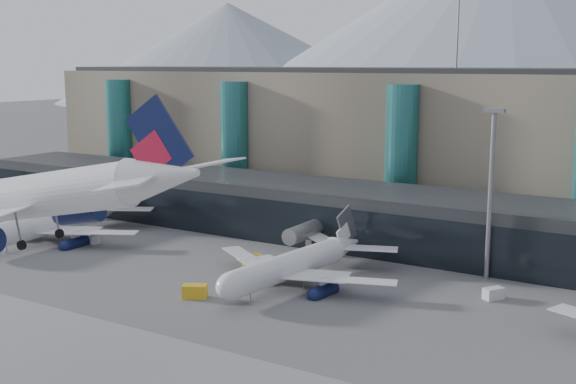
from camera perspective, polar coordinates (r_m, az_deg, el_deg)
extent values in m
plane|color=#515154|center=(88.11, -13.89, -11.50)|extent=(900.00, 900.00, 0.00)
cube|color=black|center=(132.03, 4.14, -1.68)|extent=(170.00, 18.00, 10.00)
cube|color=black|center=(124.59, 2.25, -2.85)|extent=(170.00, 0.40, 8.00)
cylinder|color=slate|center=(156.82, -15.96, -0.45)|extent=(2.80, 14.00, 2.80)
cube|color=slate|center=(157.39, -15.91, -1.52)|extent=(1.20, 1.20, 2.40)
cylinder|color=slate|center=(122.76, 1.77, -2.95)|extent=(2.80, 14.00, 2.80)
cube|color=slate|center=(123.48, 1.77, -4.31)|extent=(1.20, 1.20, 2.40)
cube|color=gray|center=(170.14, 1.65, 4.43)|extent=(130.00, 30.00, 30.00)
cube|color=black|center=(169.28, 1.68, 9.65)|extent=(123.50, 28.00, 1.00)
cylinder|color=#266B69|center=(184.74, -13.13, 4.31)|extent=(6.40, 6.40, 28.00)
cylinder|color=#266B69|center=(162.23, -4.24, 3.76)|extent=(6.40, 6.40, 28.00)
cylinder|color=#266B69|center=(142.80, 8.93, 2.79)|extent=(6.40, 6.40, 28.00)
cylinder|color=slate|center=(155.00, 13.26, 12.11)|extent=(0.40, 0.40, 16.00)
cone|color=gray|center=(541.05, -4.78, 10.75)|extent=(320.00, 320.00, 75.00)
cone|color=gray|center=(453.42, 16.59, 12.69)|extent=(400.00, 400.00, 110.00)
cylinder|color=slate|center=(110.62, 15.69, -0.40)|extent=(0.70, 0.70, 25.00)
cube|color=slate|center=(109.08, 16.01, 6.22)|extent=(3.00, 1.20, 0.60)
cylinder|color=silver|center=(71.77, -19.08, 0.78)|extent=(25.54, 7.18, 4.18)
cone|color=silver|center=(61.78, -8.10, -0.01)|extent=(7.66, 5.02, 4.18)
cube|color=silver|center=(57.64, -10.80, -0.61)|extent=(8.32, 9.74, 0.17)
cube|color=silver|center=(77.43, -13.50, 1.20)|extent=(11.41, 19.02, 0.21)
cylinder|color=#0E153E|center=(77.03, -15.27, -0.54)|extent=(5.28, 2.89, 2.30)
cube|color=silver|center=(65.98, -5.75, 0.88)|extent=(6.73, 10.04, 0.17)
cube|color=#0E153E|center=(61.09, -7.89, 3.05)|extent=(6.23, 1.00, 7.36)
cube|color=#A7142F|center=(61.84, -8.71, 1.95)|extent=(4.18, 0.79, 4.02)
cylinder|color=black|center=(70.04, -19.64, -2.96)|extent=(0.99, 0.48, 0.95)
cylinder|color=black|center=(73.61, -16.94, -2.19)|extent=(0.99, 0.48, 0.95)
cylinder|color=silver|center=(138.69, -17.90, -1.72)|extent=(4.94, 25.38, 4.19)
cone|color=silver|center=(149.81, -13.33, -0.55)|extent=(4.40, 7.34, 4.19)
cube|color=silver|center=(133.65, -14.70, -2.30)|extent=(18.88, 13.59, 0.21)
cylinder|color=#0E153E|center=(134.63, -15.74, -3.19)|extent=(2.45, 5.12, 2.30)
cube|color=silver|center=(146.41, -11.89, -0.66)|extent=(9.94, 7.79, 0.17)
cube|color=silver|center=(146.67, -19.75, -1.47)|extent=(19.01, 12.78, 0.21)
cylinder|color=#0E153E|center=(144.56, -19.57, -2.49)|extent=(2.45, 5.12, 2.30)
cube|color=silver|center=(153.23, -14.72, -0.30)|extent=(10.01, 7.40, 0.17)
cube|color=#0E153E|center=(149.50, -13.29, 0.73)|extent=(0.44, 6.26, 7.37)
cube|color=silver|center=(148.93, -13.56, 0.19)|extent=(0.42, 4.19, 4.03)
cylinder|color=slate|center=(133.65, -20.63, -3.52)|extent=(0.17, 0.17, 3.35)
cylinder|color=black|center=(133.99, -20.59, -4.13)|extent=(0.29, 0.75, 0.74)
cylinder|color=black|center=(138.49, -16.77, -3.45)|extent=(0.40, 0.97, 0.96)
cylinder|color=black|center=(142.11, -18.17, -3.18)|extent=(0.40, 0.97, 0.96)
cylinder|color=silver|center=(106.03, 0.66, -5.03)|extent=(6.74, 23.43, 3.83)
ellipsoid|color=silver|center=(97.54, -3.56, -6.42)|extent=(4.48, 5.81, 3.83)
cone|color=silver|center=(117.68, 5.14, -3.44)|extent=(4.64, 7.04, 3.83)
cube|color=silver|center=(102.83, 4.88, -5.92)|extent=(17.45, 10.38, 0.19)
cylinder|color=#0E153E|center=(103.42, 3.53, -6.94)|extent=(2.68, 4.86, 2.11)
cube|color=silver|center=(115.22, 7.06, -3.67)|extent=(9.20, 6.13, 0.15)
cube|color=silver|center=(112.51, -2.14, -4.48)|extent=(16.97, 13.58, 0.19)
cylinder|color=#0E153E|center=(110.81, -1.80, -5.75)|extent=(2.68, 4.86, 2.11)
cube|color=silver|center=(120.18, 3.30, -3.03)|extent=(8.92, 7.66, 0.15)
cube|color=slate|center=(117.27, 5.25, -1.95)|extent=(0.96, 5.71, 6.75)
cube|color=silver|center=(116.71, 4.97, -2.58)|extent=(0.75, 3.83, 3.69)
cylinder|color=slate|center=(100.75, -2.21, -7.34)|extent=(0.16, 0.16, 3.07)
cylinder|color=black|center=(101.16, -2.20, -8.07)|extent=(0.33, 0.71, 0.68)
cylinder|color=black|center=(106.52, 1.97, -7.11)|extent=(0.45, 0.91, 0.87)
cylinder|color=black|center=(109.21, 0.02, -6.67)|extent=(0.45, 0.91, 0.87)
cube|color=#BDBDBD|center=(135.09, -15.27, -3.56)|extent=(3.25, 2.21, 1.68)
cube|color=gold|center=(116.35, -2.82, -5.41)|extent=(2.50, 3.30, 1.69)
cube|color=#46464A|center=(108.81, -2.73, -6.50)|extent=(3.32, 1.99, 1.75)
cube|color=#BDBDBD|center=(104.10, 15.93, -7.72)|extent=(2.82, 3.19, 1.61)
cube|color=#46464A|center=(151.76, -21.14, -2.33)|extent=(3.07, 4.06, 2.02)
cube|color=#BDBDBD|center=(104.94, 2.64, -7.27)|extent=(1.94, 2.53, 1.30)
cube|color=gold|center=(101.49, -7.38, -7.79)|extent=(3.81, 3.20, 1.86)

